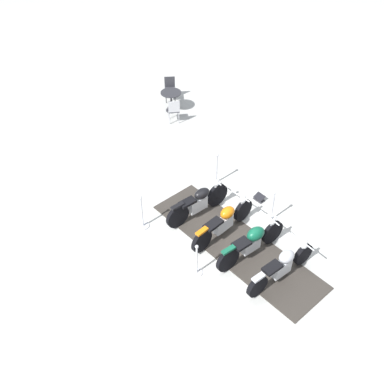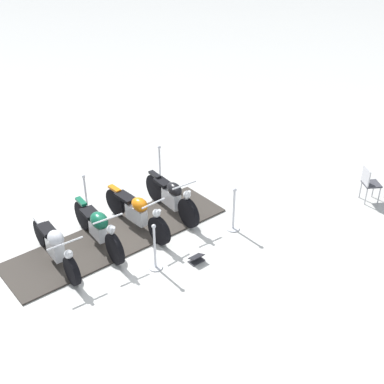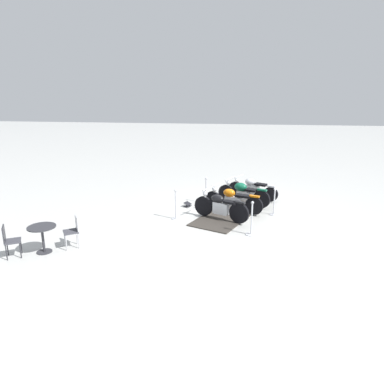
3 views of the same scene
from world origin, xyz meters
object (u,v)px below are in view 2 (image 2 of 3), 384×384
stanchion_right_rear (233,215)px  stanchion_right_mid (155,253)px  cafe_chair_near_table (369,182)px  motorcycle_chrome (55,246)px  stanchion_left_mid (86,199)px  motorcycle_forest (98,227)px  motorcycle_black (172,196)px  motorcycle_copper (137,212)px  info_placard (196,259)px  stanchion_left_rear (160,172)px

stanchion_right_rear → stanchion_right_mid: (-0.83, -2.06, -0.00)m
stanchion_right_rear → cafe_chair_near_table: bearing=48.4°
motorcycle_chrome → stanchion_left_mid: bearing=137.3°
motorcycle_chrome → motorcycle_forest: 1.01m
motorcycle_forest → motorcycle_black: bearing=94.5°
motorcycle_black → stanchion_right_mid: bearing=-43.9°
stanchion_left_mid → stanchion_right_mid: stanchion_right_mid is taller
motorcycle_copper → stanchion_right_mid: (1.10, -0.99, -0.12)m
motorcycle_forest → stanchion_right_mid: size_ratio=1.90×
motorcycle_forest → cafe_chair_near_table: bearing=71.4°
stanchion_right_mid → cafe_chair_near_table: 5.83m
stanchion_right_rear → stanchion_left_mid: bearing=-163.9°
motorcycle_black → cafe_chair_near_table: bearing=61.3°
motorcycle_forest → stanchion_left_mid: (-1.16, 1.01, -0.18)m
motorcycle_black → stanchion_right_mid: (0.72, -1.92, -0.13)m
motorcycle_black → stanchion_left_mid: bearing=-130.4°
motorcycle_forest → cafe_chair_near_table: motorcycle_forest is taller
motorcycle_black → stanchion_left_mid: 2.10m
motorcycle_forest → stanchion_right_mid: bearing=24.4°
motorcycle_black → info_placard: motorcycle_black is taller
stanchion_left_mid → stanchion_right_rear: 3.60m
stanchion_right_mid → cafe_chair_near_table: bearing=55.8°
motorcycle_chrome → motorcycle_black: motorcycle_black is taller
motorcycle_chrome → motorcycle_copper: motorcycle_copper is taller
motorcycle_forest → stanchion_right_rear: size_ratio=1.88×
motorcycle_black → cafe_chair_near_table: (4.00, 2.90, 0.03)m
motorcycle_copper → motorcycle_forest: bearing=-92.5°
motorcycle_forest → motorcycle_copper: (0.37, 0.94, -0.03)m
stanchion_left_mid → stanchion_right_mid: bearing=-22.0°
motorcycle_chrome → cafe_chair_near_table: size_ratio=2.22×
motorcycle_forest → stanchion_right_mid: (1.47, -0.05, -0.14)m
motorcycle_forest → stanchion_right_rear: stanchion_right_rear is taller
info_placard → stanchion_right_mid: bearing=-26.3°
stanchion_left_mid → motorcycle_forest: bearing=-41.2°
stanchion_left_mid → cafe_chair_near_table: (5.91, 3.76, 0.19)m
stanchion_left_mid → cafe_chair_near_table: 7.00m
stanchion_left_rear → stanchion_right_rear: 2.84m
motorcycle_copper → stanchion_left_mid: size_ratio=2.17×
motorcycle_chrome → stanchion_right_rear: size_ratio=1.87×
motorcycle_copper → info_placard: motorcycle_copper is taller
cafe_chair_near_table → stanchion_right_rear: bearing=-166.3°
stanchion_left_mid → info_placard: (3.28, -0.48, -0.29)m
motorcycle_black → stanchion_right_rear: bearing=30.5°
motorcycle_black → stanchion_right_rear: 1.57m
stanchion_left_mid → stanchion_right_rear: stanchion_right_rear is taller
motorcycle_forest → info_placard: (2.12, 0.54, -0.46)m
cafe_chair_near_table → stanchion_left_mid: bearing=177.7°
motorcycle_forest → stanchion_left_rear: stanchion_left_rear is taller
motorcycle_copper → cafe_chair_near_table: bearing=60.1°
motorcycle_black → cafe_chair_near_table: 4.94m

